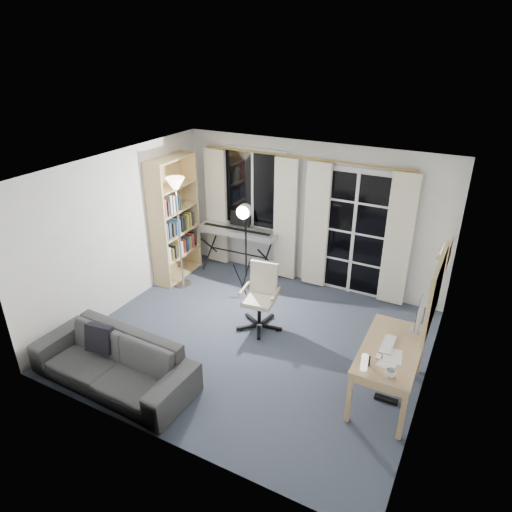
{
  "coord_description": "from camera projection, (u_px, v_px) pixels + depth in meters",
  "views": [
    {
      "loc": [
        2.48,
        -4.63,
        3.81
      ],
      "look_at": [
        -0.14,
        0.35,
        1.12
      ],
      "focal_mm": 32.0,
      "sensor_mm": 36.0,
      "label": 1
    }
  ],
  "objects": [
    {
      "name": "window",
      "position": [
        253.0,
        189.0,
        7.75
      ],
      "size": [
        1.2,
        0.08,
        1.4
      ],
      "color": "white",
      "rests_on": "floor"
    },
    {
      "name": "office_chair",
      "position": [
        262.0,
        290.0,
        6.51
      ],
      "size": [
        0.66,
        0.66,
        0.97
      ],
      "rotation": [
        0.0,
        0.0,
        0.14
      ],
      "color": "black",
      "rests_on": "floor"
    },
    {
      "name": "bookshelf",
      "position": [
        172.0,
        222.0,
        7.7
      ],
      "size": [
        0.38,
        1.0,
        2.13
      ],
      "rotation": [
        0.0,
        0.0,
        0.04
      ],
      "color": "tan",
      "rests_on": "floor"
    },
    {
      "name": "studio_light",
      "position": [
        245.0,
        223.0,
        6.87
      ],
      "size": [
        0.31,
        0.32,
        1.63
      ],
      "rotation": [
        0.0,
        0.0,
        0.12
      ],
      "color": "black",
      "rests_on": "floor"
    },
    {
      "name": "mug",
      "position": [
        391.0,
        373.0,
        4.65
      ],
      "size": [
        0.11,
        0.09,
        0.11
      ],
      "primitive_type": "imported",
      "rotation": [
        0.0,
        0.0,
        0.02
      ],
      "color": "silver",
      "rests_on": "desk"
    },
    {
      "name": "french_door",
      "position": [
        354.0,
        234.0,
        7.2
      ],
      "size": [
        1.32,
        0.09,
        2.11
      ],
      "color": "white",
      "rests_on": "floor"
    },
    {
      "name": "curtains",
      "position": [
        300.0,
        222.0,
        7.47
      ],
      "size": [
        3.6,
        0.07,
        2.13
      ],
      "color": "gold",
      "rests_on": "floor"
    },
    {
      "name": "floor",
      "position": [
        253.0,
        340.0,
        6.38
      ],
      "size": [
        4.5,
        4.0,
        0.02
      ],
      "primitive_type": "cube",
      "color": "#333B4A",
      "rests_on": "ground"
    },
    {
      "name": "torchiere_lamp",
      "position": [
        177.0,
        201.0,
        7.15
      ],
      "size": [
        0.35,
        0.35,
        1.88
      ],
      "rotation": [
        0.0,
        0.0,
        0.18
      ],
      "color": "#B2B2B7",
      "rests_on": "floor"
    },
    {
      "name": "monitor",
      "position": [
        420.0,
        314.0,
        5.28
      ],
      "size": [
        0.16,
        0.49,
        0.42
      ],
      "rotation": [
        0.0,
        0.0,
        0.02
      ],
      "color": "silver",
      "rests_on": "desk"
    },
    {
      "name": "desk_clutter",
      "position": [
        380.0,
        368.0,
        5.02
      ],
      "size": [
        0.39,
        0.77,
        0.86
      ],
      "rotation": [
        0.0,
        0.0,
        0.02
      ],
      "color": "white",
      "rests_on": "desk"
    },
    {
      "name": "sofa",
      "position": [
        112.0,
        355.0,
        5.43
      ],
      "size": [
        2.09,
        0.67,
        0.81
      ],
      "rotation": [
        0.0,
        0.0,
        -0.03
      ],
      "color": "#2B2B2D",
      "rests_on": "floor"
    },
    {
      "name": "wall_shelf",
      "position": [
        445.0,
        251.0,
        5.7
      ],
      "size": [
        0.16,
        0.3,
        0.18
      ],
      "color": "tan",
      "rests_on": "floor"
    },
    {
      "name": "keyboard_piano",
      "position": [
        238.0,
        232.0,
        7.91
      ],
      "size": [
        1.43,
        0.73,
        1.02
      ],
      "rotation": [
        0.0,
        0.0,
        0.05
      ],
      "color": "black",
      "rests_on": "floor"
    },
    {
      "name": "framed_print",
      "position": [
        448.0,
        253.0,
        5.19
      ],
      "size": [
        0.03,
        0.42,
        0.32
      ],
      "color": "tan",
      "rests_on": "floor"
    },
    {
      "name": "desk",
      "position": [
        390.0,
        354.0,
        5.15
      ],
      "size": [
        0.65,
        1.27,
        0.68
      ],
      "rotation": [
        0.0,
        0.0,
        0.02
      ],
      "color": "#A68055",
      "rests_on": "floor"
    },
    {
      "name": "wall_mirror",
      "position": [
        435.0,
        292.0,
        4.5
      ],
      "size": [
        0.04,
        0.94,
        0.74
      ],
      "color": "tan",
      "rests_on": "floor"
    }
  ]
}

